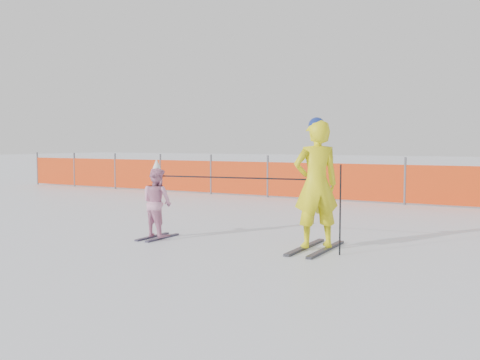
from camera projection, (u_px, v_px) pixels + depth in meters
name	position (u px, v px, depth m)	size (l,w,h in m)	color
ground	(225.00, 244.00, 8.58)	(120.00, 120.00, 0.00)	white
adult	(316.00, 184.00, 8.06)	(0.83, 1.41, 2.00)	black
child	(157.00, 202.00, 9.06)	(0.65, 0.85, 1.36)	black
ski_poles	(267.00, 188.00, 8.25)	(3.05, 0.39, 1.31)	black
safety_fence	(223.00, 177.00, 16.66)	(17.00, 0.06, 1.25)	#595960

